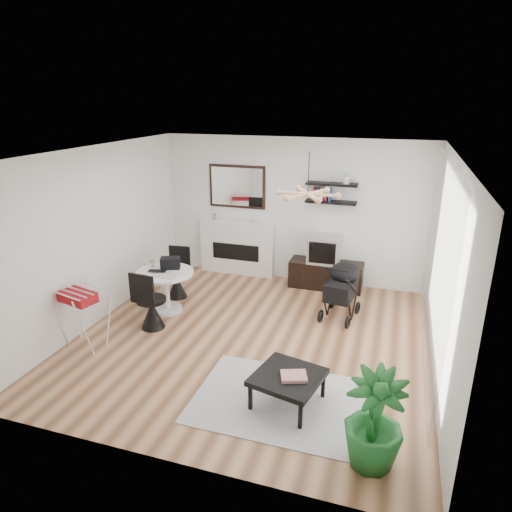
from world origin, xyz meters
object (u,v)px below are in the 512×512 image
(drying_rack, at_px, (84,317))
(fireplace, at_px, (237,241))
(dining_table, at_px, (165,285))
(potted_plant, at_px, (374,420))
(crt_tv, at_px, (324,249))
(stroller, at_px, (342,292))
(tv_console, at_px, (326,275))
(coffee_table, at_px, (288,378))

(drying_rack, bearing_deg, fireplace, 86.38)
(dining_table, distance_m, potted_plant, 4.24)
(fireplace, xyz_separation_m, crt_tv, (1.76, -0.17, 0.06))
(fireplace, relative_size, stroller, 2.19)
(potted_plant, bearing_deg, drying_rack, 165.66)
(crt_tv, bearing_deg, fireplace, 174.46)
(fireplace, relative_size, tv_console, 1.62)
(crt_tv, height_order, potted_plant, potted_plant)
(drying_rack, relative_size, coffee_table, 1.01)
(fireplace, height_order, stroller, fireplace)
(coffee_table, xyz_separation_m, potted_plant, (0.99, -0.64, 0.16))
(crt_tv, relative_size, dining_table, 0.60)
(stroller, distance_m, potted_plant, 3.17)
(fireplace, distance_m, drying_rack, 3.50)
(coffee_table, bearing_deg, fireplace, 117.89)
(dining_table, xyz_separation_m, coffee_table, (2.50, -1.76, -0.11))
(drying_rack, xyz_separation_m, coffee_table, (3.04, -0.39, -0.12))
(stroller, bearing_deg, drying_rack, -138.75)
(tv_console, xyz_separation_m, coffee_table, (0.15, -3.54, 0.09))
(crt_tv, xyz_separation_m, dining_table, (-2.30, -1.78, -0.29))
(stroller, bearing_deg, coffee_table, -87.03)
(coffee_table, distance_m, potted_plant, 1.19)
(drying_rack, bearing_deg, crt_tv, 62.38)
(dining_table, xyz_separation_m, drying_rack, (-0.54, -1.37, 0.01))
(crt_tv, height_order, stroller, crt_tv)
(dining_table, height_order, stroller, stroller)
(potted_plant, bearing_deg, fireplace, 124.14)
(coffee_table, bearing_deg, crt_tv, 93.30)
(crt_tv, bearing_deg, stroller, -66.20)
(crt_tv, bearing_deg, tv_console, 3.49)
(drying_rack, bearing_deg, stroller, 46.21)
(drying_rack, height_order, coffee_table, drying_rack)
(fireplace, xyz_separation_m, drying_rack, (-1.08, -3.32, -0.22))
(stroller, relative_size, potted_plant, 0.97)
(tv_console, bearing_deg, fireplace, 174.73)
(fireplace, relative_size, crt_tv, 3.83)
(dining_table, height_order, potted_plant, potted_plant)
(stroller, xyz_separation_m, potted_plant, (0.71, -3.09, 0.09))
(tv_console, xyz_separation_m, stroller, (0.43, -1.09, 0.17))
(stroller, bearing_deg, fireplace, 160.05)
(dining_table, xyz_separation_m, stroller, (2.78, 0.69, -0.03))
(drying_rack, relative_size, potted_plant, 0.87)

